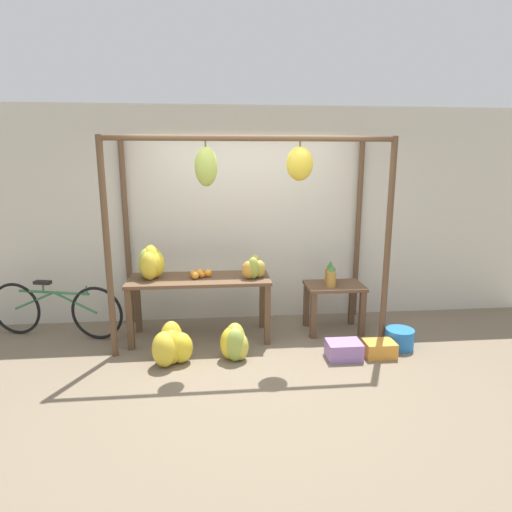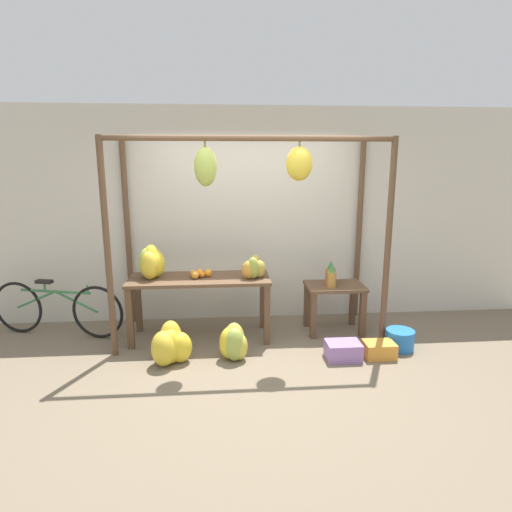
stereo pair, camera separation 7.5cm
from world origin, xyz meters
name	(u,v)px [view 1 (the left image)]	position (x,y,z in m)	size (l,w,h in m)	color
ground_plane	(255,366)	(0.00, 0.00, 0.00)	(20.00, 20.00, 0.00)	#756651
shop_wall_back	(245,216)	(0.00, 1.50, 1.40)	(8.00, 0.08, 2.80)	beige
stall_awning	(253,199)	(0.03, 0.62, 1.70)	(3.13, 1.18, 2.37)	brown
display_table_main	(200,287)	(-0.59, 0.80, 0.64)	(1.67, 0.62, 0.76)	brown
display_table_side	(334,296)	(1.07, 0.86, 0.46)	(0.71, 0.50, 0.61)	brown
banana_pile_on_table	(151,263)	(-1.15, 0.83, 0.94)	(0.36, 0.39, 0.40)	yellow
orange_pile	(200,274)	(-0.59, 0.81, 0.80)	(0.26, 0.19, 0.09)	orange
pineapple_cluster	(330,275)	(1.03, 0.90, 0.73)	(0.15, 0.33, 0.29)	olive
banana_pile_ground_left	(171,346)	(-0.89, 0.15, 0.19)	(0.47, 0.50, 0.44)	yellow
banana_pile_ground_right	(235,343)	(-0.21, 0.18, 0.18)	(0.37, 0.37, 0.40)	gold
fruit_crate_white	(344,350)	(0.98, 0.09, 0.09)	(0.37, 0.27, 0.19)	#9970B7
blue_bucket	(400,339)	(1.70, 0.28, 0.11)	(0.32, 0.32, 0.23)	blue
parked_bicycle	(55,309)	(-2.35, 1.01, 0.35)	(1.69, 0.45, 0.70)	black
papaya_pile	(254,268)	(0.06, 0.74, 0.88)	(0.32, 0.30, 0.26)	#93A33D
fruit_crate_purple	(379,349)	(1.39, 0.10, 0.09)	(0.33, 0.24, 0.17)	orange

